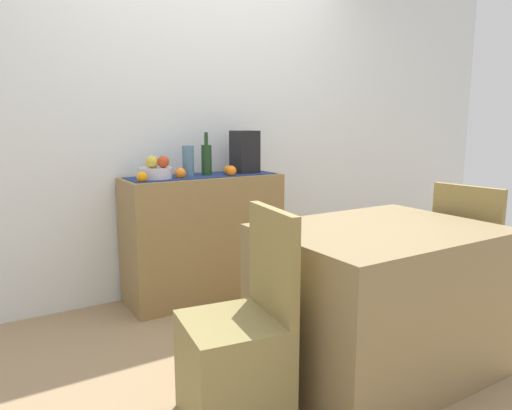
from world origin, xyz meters
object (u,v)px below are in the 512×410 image
(fruit_bowl, at_px, (155,173))
(chair_by_corner, at_px, (475,289))
(wine_bottle, at_px, (206,159))
(coffee_maker, at_px, (245,152))
(sideboard_console, at_px, (204,237))
(dining_table, at_px, (378,299))
(chair_near_window, at_px, (237,361))
(ceramic_vase, at_px, (188,161))

(fruit_bowl, relative_size, chair_by_corner, 0.25)
(wine_bottle, bearing_deg, coffee_maker, 0.00)
(sideboard_console, distance_m, wine_bottle, 0.55)
(sideboard_console, height_order, dining_table, sideboard_console)
(chair_near_window, relative_size, chair_by_corner, 1.00)
(coffee_maker, xyz_separation_m, chair_near_window, (-0.85, -1.38, -0.76))
(sideboard_console, bearing_deg, chair_near_window, -110.29)
(chair_by_corner, bearing_deg, wine_bottle, 128.22)
(chair_near_window, bearing_deg, coffee_maker, 58.34)
(fruit_bowl, bearing_deg, chair_near_window, -96.99)
(fruit_bowl, relative_size, dining_table, 0.20)
(ceramic_vase, relative_size, chair_near_window, 0.24)
(wine_bottle, relative_size, ceramic_vase, 1.41)
(wine_bottle, height_order, ceramic_vase, wine_bottle)
(dining_table, distance_m, chair_by_corner, 0.82)
(sideboard_console, xyz_separation_m, chair_near_window, (-0.51, -1.38, -0.17))
(sideboard_console, xyz_separation_m, wine_bottle, (0.03, 0.00, 0.55))
(ceramic_vase, distance_m, chair_near_window, 1.61)
(sideboard_console, height_order, coffee_maker, coffee_maker)
(wine_bottle, distance_m, chair_near_window, 1.65)
(coffee_maker, xyz_separation_m, dining_table, (-0.04, -1.38, -0.66))
(wine_bottle, relative_size, chair_by_corner, 0.33)
(ceramic_vase, xyz_separation_m, chair_near_window, (-0.41, -1.38, -0.72))
(wine_bottle, height_order, coffee_maker, coffee_maker)
(sideboard_console, bearing_deg, ceramic_vase, 180.00)
(sideboard_console, xyz_separation_m, fruit_bowl, (-0.34, 0.00, 0.48))
(fruit_bowl, bearing_deg, dining_table, -64.90)
(fruit_bowl, relative_size, chair_near_window, 0.25)
(chair_by_corner, bearing_deg, ceramic_vase, 131.58)
(sideboard_console, distance_m, chair_near_window, 1.48)
(sideboard_console, distance_m, dining_table, 1.41)
(sideboard_console, xyz_separation_m, dining_table, (0.30, -1.38, -0.07))
(sideboard_console, bearing_deg, wine_bottle, 0.00)
(chair_by_corner, bearing_deg, coffee_maker, 119.42)
(fruit_bowl, bearing_deg, coffee_maker, 0.00)
(chair_near_window, height_order, chair_by_corner, same)
(sideboard_console, bearing_deg, dining_table, -77.54)
(coffee_maker, distance_m, chair_near_window, 1.79)
(fruit_bowl, xyz_separation_m, chair_near_window, (-0.17, -1.38, -0.65))
(coffee_maker, relative_size, chair_by_corner, 0.34)
(dining_table, bearing_deg, fruit_bowl, 115.10)
(coffee_maker, height_order, chair_near_window, coffee_maker)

